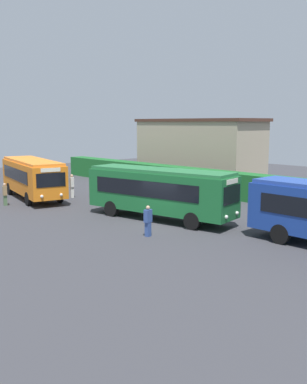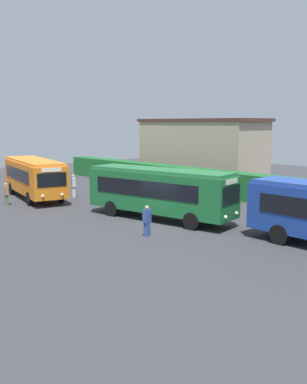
{
  "view_description": "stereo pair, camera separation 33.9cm",
  "coord_description": "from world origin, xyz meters",
  "px_view_note": "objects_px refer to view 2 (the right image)",
  "views": [
    {
      "loc": [
        18.39,
        -17.66,
        5.93
      ],
      "look_at": [
        -1.44,
        0.58,
        1.7
      ],
      "focal_mm": 41.2,
      "sensor_mm": 36.0,
      "label": 1
    },
    {
      "loc": [
        18.62,
        -17.41,
        5.93
      ],
      "look_at": [
        -1.44,
        0.58,
        1.7
      ],
      "focal_mm": 41.2,
      "sensor_mm": 36.0,
      "label": 2
    }
  ],
  "objects_px": {
    "person_left": "(6,194)",
    "person_center": "(73,185)",
    "bus_orange": "(34,176)",
    "person_far": "(147,220)",
    "bus_green": "(160,191)",
    "person_right": "(154,197)"
  },
  "relations": [
    {
      "from": "person_left",
      "to": "person_center",
      "type": "bearing_deg",
      "value": 12.53
    },
    {
      "from": "bus_orange",
      "to": "person_left",
      "type": "xyz_separation_m",
      "value": [
        1.35,
        -2.92,
        -0.93
      ]
    },
    {
      "from": "person_left",
      "to": "person_far",
      "type": "relative_size",
      "value": 0.99
    },
    {
      "from": "person_left",
      "to": "person_center",
      "type": "distance_m",
      "value": 5.46
    },
    {
      "from": "bus_green",
      "to": "person_right",
      "type": "xyz_separation_m",
      "value": [
        -2.28,
        1.62,
        -0.88
      ]
    },
    {
      "from": "bus_orange",
      "to": "person_far",
      "type": "distance_m",
      "value": 15.02
    },
    {
      "from": "person_left",
      "to": "person_right",
      "type": "xyz_separation_m",
      "value": [
        8.71,
        6.66,
        0.08
      ]
    },
    {
      "from": "person_right",
      "to": "person_far",
      "type": "relative_size",
      "value": 1.06
    },
    {
      "from": "person_left",
      "to": "bus_orange",
      "type": "bearing_deg",
      "value": 40.87
    },
    {
      "from": "bus_green",
      "to": "person_far",
      "type": "relative_size",
      "value": 6.1
    },
    {
      "from": "bus_orange",
      "to": "bus_green",
      "type": "height_order",
      "value": "bus_green"
    },
    {
      "from": "bus_orange",
      "to": "person_far",
      "type": "relative_size",
      "value": 5.83
    },
    {
      "from": "bus_green",
      "to": "person_left",
      "type": "height_order",
      "value": "bus_green"
    },
    {
      "from": "person_right",
      "to": "person_far",
      "type": "distance_m",
      "value": 6.94
    },
    {
      "from": "person_left",
      "to": "person_right",
      "type": "bearing_deg",
      "value": -36.52
    },
    {
      "from": "bus_orange",
      "to": "person_far",
      "type": "xyz_separation_m",
      "value": [
        14.94,
        -1.19,
        -0.92
      ]
    },
    {
      "from": "bus_green",
      "to": "person_far",
      "type": "distance_m",
      "value": 4.31
    },
    {
      "from": "person_left",
      "to": "person_far",
      "type": "bearing_deg",
      "value": -66.64
    },
    {
      "from": "bus_orange",
      "to": "person_center",
      "type": "xyz_separation_m",
      "value": [
        1.69,
        2.52,
        -0.78
      ]
    },
    {
      "from": "person_center",
      "to": "person_far",
      "type": "height_order",
      "value": "person_center"
    },
    {
      "from": "bus_orange",
      "to": "person_left",
      "type": "height_order",
      "value": "bus_orange"
    },
    {
      "from": "bus_orange",
      "to": "person_right",
      "type": "xyz_separation_m",
      "value": [
        10.06,
        3.74,
        -0.85
      ]
    }
  ]
}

